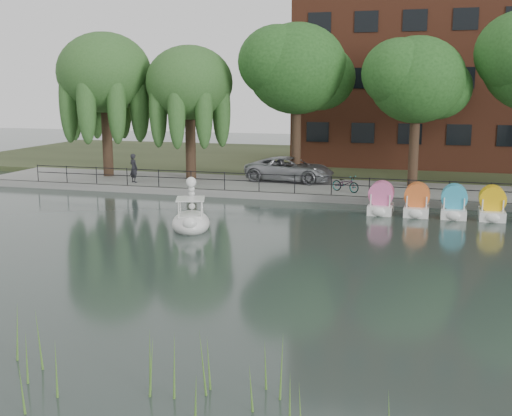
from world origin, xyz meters
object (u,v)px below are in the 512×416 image
at_px(bicycle, 346,183).
at_px(pedestrian, 134,166).
at_px(minivan, 290,167).
at_px(swan_boat, 191,219).

distance_m(bicycle, pedestrian, 12.69).
relative_size(minivan, swan_boat, 2.06).
xyz_separation_m(pedestrian, swan_boat, (7.39, -9.32, -0.91)).
height_order(minivan, bicycle, minivan).
bearing_deg(pedestrian, bicycle, -149.42).
bearing_deg(swan_boat, minivan, 63.92).
bearing_deg(pedestrian, swan_boat, 158.59).
bearing_deg(minivan, pedestrian, 113.41).
bearing_deg(bicycle, pedestrian, 116.74).
distance_m(pedestrian, swan_boat, 11.93).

